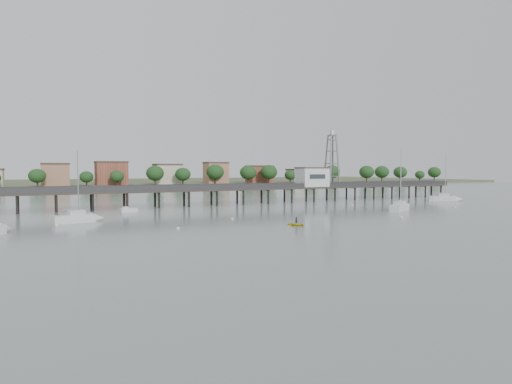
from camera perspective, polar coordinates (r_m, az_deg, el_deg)
ground_plane at (r=55.69m, az=21.08°, el=-6.11°), size 500.00×500.00×0.00m
pier at (r=105.24m, az=-3.84°, el=0.36°), size 150.00×5.00×5.50m
pier_building at (r=117.14m, az=7.50°, el=2.02°), size 8.40×5.40×5.30m
lattice_tower at (r=120.92m, az=10.07°, el=4.13°), size 3.20×3.20×15.50m
sailboat_b at (r=75.94m, az=-22.04°, el=-3.25°), size 7.66×3.76×12.25m
sailboat_d at (r=96.60m, az=18.82°, el=-1.90°), size 8.57×6.32×13.96m
sailboat_e at (r=129.11m, az=24.26°, el=-0.81°), size 7.67×6.92×13.28m
white_tender at (r=90.68m, az=-16.69°, el=-2.33°), size 3.48×1.91×1.28m
yellow_dinghy at (r=66.24m, az=5.39°, el=-4.50°), size 2.07×1.34×2.80m
dinghy_occupant at (r=66.24m, az=5.39°, el=-4.50°), size 0.46×1.12×0.26m
mooring_buoys at (r=80.24m, az=5.85°, el=-3.13°), size 83.12×24.68×0.39m
far_shore at (r=279.60m, az=-18.22°, el=1.28°), size 500.00×170.00×10.40m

